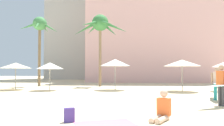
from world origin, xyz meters
TOP-DOWN VIEW (x-y plane):
  - hotel_pink at (4.27, 29.82)m, footprint 17.62×11.64m
  - palm_tree_far_left at (-1.75, 17.03)m, footprint 5.25×4.83m
  - palm_tree_left at (-7.71, 16.83)m, footprint 4.03×4.05m
  - cafe_umbrella_1 at (-0.05, 13.01)m, footprint 2.40×2.40m
  - cafe_umbrella_2 at (4.95, 12.08)m, footprint 2.71×2.71m
  - cafe_umbrella_4 at (-5.08, 12.29)m, footprint 2.09×2.09m
  - cafe_umbrella_5 at (-8.03, 12.70)m, footprint 2.49×2.49m
  - beach_towel at (0.34, 1.21)m, footprint 1.92×1.54m
  - backpack at (-0.72, 1.39)m, footprint 0.35×0.32m
  - person_far_right at (5.55, 7.06)m, footprint 1.09×2.80m
  - person_mid_right at (4.99, 4.84)m, footprint 2.63×1.65m
  - person_near_right at (2.03, 1.86)m, footprint 0.77×0.99m

SIDE VIEW (x-z plane):
  - beach_towel at x=0.34m, z-range 0.00..0.01m
  - backpack at x=-0.72m, z-range -0.01..0.41m
  - person_near_right at x=2.03m, z-range -0.14..0.78m
  - person_far_right at x=5.55m, z-range 0.07..1.77m
  - person_mid_right at x=4.99m, z-range 0.06..1.83m
  - cafe_umbrella_4 at x=-5.08m, z-range 0.82..2.97m
  - cafe_umbrella_5 at x=-8.03m, z-range 0.85..3.00m
  - cafe_umbrella_2 at x=4.95m, z-range 0.92..3.25m
  - cafe_umbrella_1 at x=-0.05m, z-range 0.94..3.37m
  - palm_tree_left at x=-7.71m, z-range 2.29..9.13m
  - palm_tree_far_left at x=-1.75m, z-range 2.38..9.39m
  - hotel_pink at x=4.27m, z-range 0.00..17.24m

